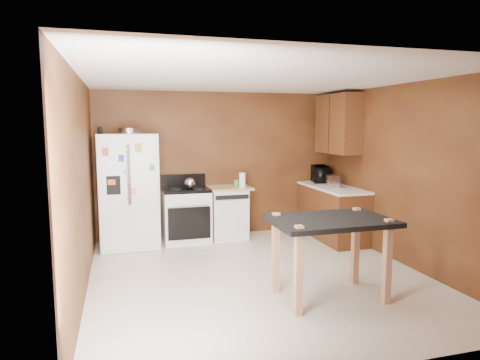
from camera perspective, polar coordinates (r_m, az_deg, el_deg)
name	(u,v)px	position (r m, az deg, el deg)	size (l,w,h in m)	color
floor	(259,276)	(5.65, 2.51, -12.69)	(4.50, 4.50, 0.00)	silver
ceiling	(260,78)	(5.34, 2.66, 13.41)	(4.50, 4.50, 0.00)	white
wall_back	(219,164)	(7.51, -2.83, 2.11)	(4.20, 4.20, 0.00)	brown
wall_front	(354,217)	(3.32, 14.93, -4.84)	(4.20, 4.20, 0.00)	brown
wall_left	(81,187)	(5.10, -20.42, -0.85)	(4.50, 4.50, 0.00)	brown
wall_right	(403,175)	(6.33, 20.94, 0.65)	(4.50, 4.50, 0.00)	brown
roasting_pan	(130,131)	(6.93, -14.52, 6.37)	(0.36, 0.36, 0.09)	silver
pen_cup	(100,130)	(6.87, -18.17, 6.31)	(0.07, 0.07, 0.11)	black
kettle	(190,183)	(7.00, -6.71, -0.44)	(0.18, 0.18, 0.18)	silver
paper_towel	(242,180)	(7.17, 0.31, -0.03)	(0.11, 0.11, 0.25)	white
green_canister	(237,183)	(7.39, -0.46, -0.38)	(0.09, 0.09, 0.10)	green
toaster	(333,181)	(7.30, 12.27, -0.15)	(0.17, 0.28, 0.21)	silver
microwave	(320,174)	(7.94, 10.61, 0.73)	(0.49, 0.33, 0.27)	black
refrigerator	(129,191)	(6.98, -14.59, -1.41)	(0.90, 0.80, 1.80)	white
gas_range	(186,214)	(7.19, -7.20, -4.53)	(0.76, 0.68, 1.10)	white
dishwasher	(228,212)	(7.35, -1.66, -4.28)	(0.78, 0.63, 0.89)	white
right_cabinets	(334,185)	(7.47, 12.42, -0.72)	(0.63, 1.58, 2.45)	brown
island	(330,230)	(4.87, 11.95, -6.57)	(1.32, 0.89, 0.94)	black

